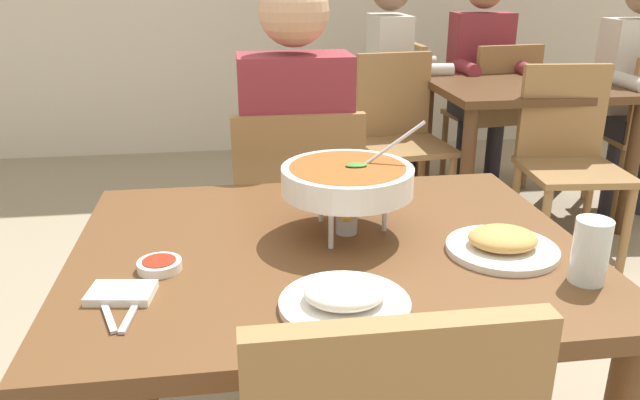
% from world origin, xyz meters
% --- Properties ---
extents(dining_table_main, '(1.13, 0.88, 0.74)m').
position_xyz_m(dining_table_main, '(0.00, 0.00, 0.63)').
color(dining_table_main, brown).
rests_on(dining_table_main, ground_plane).
extents(chair_diner_main, '(0.44, 0.44, 0.90)m').
position_xyz_m(chair_diner_main, '(-0.00, 0.72, 0.51)').
color(chair_diner_main, olive).
rests_on(chair_diner_main, ground_plane).
extents(diner_main, '(0.40, 0.45, 1.31)m').
position_xyz_m(diner_main, '(0.00, 0.76, 0.75)').
color(diner_main, '#2D2D38').
rests_on(diner_main, ground_plane).
extents(curry_bowl, '(0.33, 0.30, 0.26)m').
position_xyz_m(curry_bowl, '(0.05, 0.06, 0.87)').
color(curry_bowl, silver).
rests_on(curry_bowl, dining_table_main).
extents(rice_plate, '(0.24, 0.24, 0.06)m').
position_xyz_m(rice_plate, '(-0.02, -0.28, 0.76)').
color(rice_plate, white).
rests_on(rice_plate, dining_table_main).
extents(appetizer_plate, '(0.24, 0.24, 0.06)m').
position_xyz_m(appetizer_plate, '(0.36, -0.10, 0.76)').
color(appetizer_plate, white).
rests_on(appetizer_plate, dining_table_main).
extents(sauce_dish, '(0.09, 0.09, 0.02)m').
position_xyz_m(sauce_dish, '(-0.36, -0.08, 0.75)').
color(sauce_dish, white).
rests_on(sauce_dish, dining_table_main).
extents(napkin_folded, '(0.13, 0.10, 0.02)m').
position_xyz_m(napkin_folded, '(-0.42, -0.18, 0.75)').
color(napkin_folded, white).
rests_on(napkin_folded, dining_table_main).
extents(fork_utensil, '(0.07, 0.16, 0.01)m').
position_xyz_m(fork_utensil, '(-0.44, -0.23, 0.75)').
color(fork_utensil, silver).
rests_on(fork_utensil, dining_table_main).
extents(spoon_utensil, '(0.03, 0.17, 0.01)m').
position_xyz_m(spoon_utensil, '(-0.39, -0.23, 0.75)').
color(spoon_utensil, silver).
rests_on(spoon_utensil, dining_table_main).
extents(drink_glass, '(0.07, 0.07, 0.13)m').
position_xyz_m(drink_glass, '(0.47, -0.24, 0.80)').
color(drink_glass, silver).
rests_on(drink_glass, dining_table_main).
extents(dining_table_far, '(1.00, 0.80, 0.74)m').
position_xyz_m(dining_table_far, '(1.37, 1.87, 0.61)').
color(dining_table_far, '#51331C').
rests_on(dining_table_far, ground_plane).
extents(chair_bg_left, '(0.45, 0.45, 0.90)m').
position_xyz_m(chair_bg_left, '(0.80, 2.47, 0.51)').
color(chair_bg_left, olive).
rests_on(chair_bg_left, ground_plane).
extents(chair_bg_middle, '(0.49, 0.49, 0.90)m').
position_xyz_m(chair_bg_middle, '(1.42, 2.37, 0.51)').
color(chair_bg_middle, olive).
rests_on(chair_bg_middle, ground_plane).
extents(chair_bg_corner, '(0.49, 0.49, 0.90)m').
position_xyz_m(chair_bg_corner, '(0.68, 1.93, 0.51)').
color(chair_bg_corner, olive).
rests_on(chair_bg_corner, ground_plane).
extents(chair_bg_window, '(0.48, 0.48, 0.90)m').
position_xyz_m(chair_bg_window, '(1.37, 1.40, 0.51)').
color(chair_bg_window, olive).
rests_on(chair_bg_window, ground_plane).
extents(patron_bg_left, '(0.45, 0.40, 1.31)m').
position_xyz_m(patron_bg_left, '(0.77, 2.39, 0.75)').
color(patron_bg_left, '#2D2D38').
rests_on(patron_bg_left, ground_plane).
extents(patron_bg_middle, '(0.40, 0.45, 1.31)m').
position_xyz_m(patron_bg_middle, '(1.34, 2.46, 0.75)').
color(patron_bg_middle, '#2D2D38').
rests_on(patron_bg_middle, ground_plane).
extents(patron_bg_right, '(0.40, 0.45, 1.31)m').
position_xyz_m(patron_bg_right, '(1.99, 1.87, 0.75)').
color(patron_bg_right, '#2D2D38').
rests_on(patron_bg_right, ground_plane).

